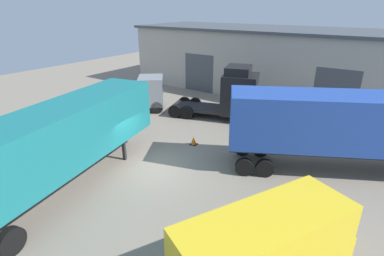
# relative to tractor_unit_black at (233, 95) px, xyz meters

# --- Properties ---
(ground_plane) EXTENTS (60.00, 60.00, 0.00)m
(ground_plane) POSITION_rel_tractor_unit_black_xyz_m (-0.14, -8.99, -1.86)
(ground_plane) COLOR gray
(warehouse_building) EXTENTS (28.48, 9.24, 5.96)m
(warehouse_building) POSITION_rel_tractor_unit_black_xyz_m (-0.14, 9.37, 1.13)
(warehouse_building) COLOR #B7B2A3
(warehouse_building) RESTS_ON ground_plane
(tractor_unit_black) EXTENTS (6.79, 4.26, 3.95)m
(tractor_unit_black) POSITION_rel_tractor_unit_black_xyz_m (0.00, 0.00, 0.00)
(tractor_unit_black) COLOR black
(tractor_unit_black) RESTS_ON ground_plane
(container_trailer_white) EXTENTS (4.87, 11.47, 3.94)m
(container_trailer_white) POSITION_rel_tractor_unit_black_xyz_m (-1.86, -12.73, 0.67)
(container_trailer_white) COLOR #197075
(container_trailer_white) RESTS_ON ground_plane
(delivery_van_yellow) EXTENTS (4.28, 5.90, 2.48)m
(delivery_van_yellow) POSITION_rel_tractor_unit_black_xyz_m (7.55, -12.23, -0.50)
(delivery_van_yellow) COLOR yellow
(delivery_van_yellow) RESTS_ON ground_plane
(flatbed_truck_grey) EXTENTS (6.95, 6.26, 2.69)m
(flatbed_truck_grey) POSITION_rel_tractor_unit_black_xyz_m (-7.15, -2.41, -0.56)
(flatbed_truck_grey) COLOR gray
(flatbed_truck_grey) RESTS_ON ground_plane
(container_trailer_teal) EXTENTS (11.66, 7.75, 4.02)m
(container_trailer_teal) POSITION_rel_tractor_unit_black_xyz_m (8.28, -3.58, 0.71)
(container_trailer_teal) COLOR #2347A3
(container_trailer_teal) RESTS_ON ground_plane
(gravel_pile) EXTENTS (4.34, 4.34, 1.23)m
(gravel_pile) POSITION_rel_tractor_unit_black_xyz_m (-11.05, -9.81, -1.24)
(gravel_pile) COLOR #665B4C
(gravel_pile) RESTS_ON ground_plane
(traffic_cone) EXTENTS (0.40, 0.40, 0.55)m
(traffic_cone) POSITION_rel_tractor_unit_black_xyz_m (0.21, -5.41, -1.60)
(traffic_cone) COLOR black
(traffic_cone) RESTS_ON ground_plane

